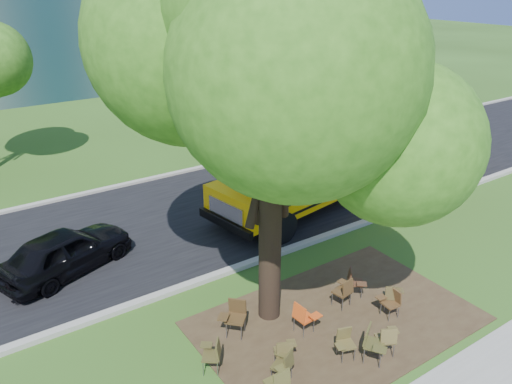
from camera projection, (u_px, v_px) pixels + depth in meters
ground at (294, 325)px, 12.69m from camera, size 160.00×160.00×0.00m
dirt_patch at (337, 321)px, 12.82m from camera, size 7.00×4.50×0.03m
asphalt_road at (175, 221)px, 18.00m from camera, size 80.00×8.00×0.04m
kerb_near at (233, 269)px, 14.94m from camera, size 80.00×0.25×0.14m
kerb_far at (133, 183)px, 21.10m from camera, size 80.00×0.25×0.14m
bg_tree_3 at (252, 41)px, 25.40m from camera, size 5.60×5.60×7.84m
bg_tree_4 at (376, 46)px, 29.00m from camera, size 5.00×5.00×6.85m
main_tree at (272, 88)px, 10.67m from camera, size 7.20×7.20×9.56m
school_bus at (363, 139)px, 20.63m from camera, size 13.90×5.09×3.33m
chair_0 at (279, 381)px, 10.22m from camera, size 0.57×0.51×0.88m
chair_1 at (285, 350)px, 11.11m from camera, size 0.66×0.52×0.80m
chair_2 at (284, 363)px, 10.73m from camera, size 0.56×0.66×0.83m
chair_3 at (345, 341)px, 11.43m from camera, size 0.61×0.48×0.77m
chair_4 at (387, 337)px, 11.46m from camera, size 0.71×0.56×0.85m
chair_5 at (372, 341)px, 11.26m from camera, size 0.62×0.78×0.93m
chair_6 at (391, 300)px, 12.82m from camera, size 0.47×0.55×0.80m
chair_7 at (393, 295)px, 13.02m from camera, size 0.70×0.55×0.81m
chair_8 at (213, 352)px, 11.03m from camera, size 0.55×0.70×0.82m
chair_9 at (235, 314)px, 12.15m from camera, size 0.82×0.65×0.95m
chair_10 at (304, 316)px, 12.16m from camera, size 0.56×0.58×0.88m
chair_11 at (344, 289)px, 13.17m from camera, size 0.59×0.60×0.88m
chair_12 at (354, 280)px, 13.62m from camera, size 0.57×0.72×0.84m
black_car at (66, 251)px, 14.72m from camera, size 4.34×2.94×1.37m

